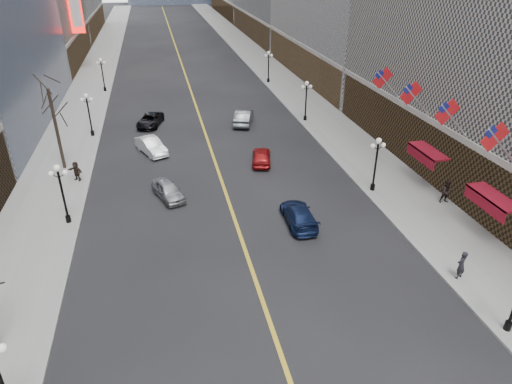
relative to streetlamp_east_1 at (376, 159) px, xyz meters
name	(u,v)px	position (x,y,z in m)	size (l,w,h in m)	color
sidewalk_east	(276,75)	(2.20, 40.00, -2.83)	(6.00, 230.00, 0.15)	gray
sidewalk_west	(92,85)	(-25.80, 40.00, -2.83)	(6.00, 230.00, 0.15)	gray
lane_line	(182,66)	(-11.80, 50.00, -2.89)	(0.25, 200.00, 0.02)	gold
streetlamp_east_1	(376,159)	(0.00, 0.00, 0.00)	(1.26, 0.44, 4.52)	black
streetlamp_east_2	(306,97)	(0.00, 18.00, 0.00)	(1.26, 0.44, 4.52)	black
streetlamp_east_3	(269,63)	(0.00, 36.00, 0.00)	(1.26, 0.44, 4.52)	black
streetlamp_west_1	(61,188)	(-23.60, 0.00, 0.00)	(1.26, 0.44, 4.52)	black
streetlamp_west_2	(88,110)	(-23.60, 18.00, 0.00)	(1.26, 0.44, 4.52)	black
streetlamp_west_3	(102,71)	(-23.60, 36.00, 0.00)	(1.26, 0.44, 4.52)	black
flag_2	(497,139)	(3.51, -8.00, 4.39)	(2.87, 0.12, 2.87)	#B2B2B7
flag_3	(449,114)	(3.51, -3.00, 4.39)	(2.87, 0.12, 2.87)	#B2B2B7
flag_4	(413,95)	(3.51, 2.00, 4.39)	(2.87, 0.12, 2.87)	#B2B2B7
flag_5	(384,80)	(3.51, 7.00, 4.39)	(2.87, 0.12, 2.87)	#B2B2B7
awning_b	(491,199)	(4.30, -8.00, 0.18)	(1.40, 4.00, 0.93)	maroon
awning_c	(426,152)	(4.30, 0.00, 0.18)	(1.40, 4.00, 0.93)	maroon
tree_west_far	(51,102)	(-25.30, 10.00, 3.34)	(3.60, 3.60, 7.92)	#2D231C
car_nb_near	(168,190)	(-16.36, 2.43, -2.21)	(1.64, 4.07, 1.39)	#98999F
car_nb_mid	(151,146)	(-17.54, 12.08, -2.15)	(1.59, 4.57, 1.51)	white
car_nb_far	(150,120)	(-17.55, 20.24, -2.24)	(2.20, 4.78, 1.33)	black
car_sb_near	(299,215)	(-7.37, -3.47, -2.20)	(1.96, 4.83, 1.40)	#121F44
car_sb_mid	(262,156)	(-7.61, 7.47, -2.19)	(1.69, 4.19, 1.43)	maroon
car_sb_far	(244,117)	(-7.13, 18.63, -2.05)	(1.79, 5.14, 1.69)	#515659
ped_ne_corner	(461,265)	(0.06, -11.69, -1.82)	(0.68, 0.50, 1.87)	black
ped_east_walk	(447,192)	(4.60, -3.18, -1.81)	(0.92, 0.50, 1.88)	black
ped_west_far	(76,171)	(-23.82, 7.05, -1.91)	(1.56, 0.45, 1.69)	black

